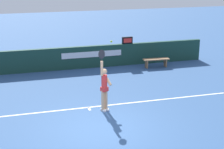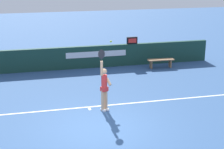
{
  "view_description": "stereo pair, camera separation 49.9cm",
  "coord_description": "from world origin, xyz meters",
  "px_view_note": "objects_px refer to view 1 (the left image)",
  "views": [
    {
      "loc": [
        -2.53,
        -10.38,
        5.23
      ],
      "look_at": [
        0.81,
        1.48,
        1.37
      ],
      "focal_mm": 57.25,
      "sensor_mm": 36.0,
      "label": 1
    },
    {
      "loc": [
        -2.05,
        -10.51,
        5.23
      ],
      "look_at": [
        0.81,
        1.48,
        1.37
      ],
      "focal_mm": 57.25,
      "sensor_mm": 36.0,
      "label": 2
    }
  ],
  "objects_px": {
    "tennis_ball": "(111,41)",
    "courtside_bench_near": "(156,61)",
    "speed_display": "(127,40)",
    "tennis_player": "(104,86)"
  },
  "relations": [
    {
      "from": "tennis_ball",
      "to": "courtside_bench_near",
      "type": "distance_m",
      "value": 6.83
    },
    {
      "from": "tennis_ball",
      "to": "courtside_bench_near",
      "type": "relative_size",
      "value": 0.05
    },
    {
      "from": "speed_display",
      "to": "tennis_ball",
      "type": "height_order",
      "value": "tennis_ball"
    },
    {
      "from": "speed_display",
      "to": "courtside_bench_near",
      "type": "bearing_deg",
      "value": -34.15
    },
    {
      "from": "speed_display",
      "to": "courtside_bench_near",
      "type": "distance_m",
      "value": 1.86
    },
    {
      "from": "speed_display",
      "to": "tennis_ball",
      "type": "distance_m",
      "value": 6.67
    },
    {
      "from": "speed_display",
      "to": "tennis_player",
      "type": "xyz_separation_m",
      "value": [
        -2.74,
        -5.74,
        -0.37
      ]
    },
    {
      "from": "speed_display",
      "to": "tennis_player",
      "type": "height_order",
      "value": "tennis_player"
    },
    {
      "from": "tennis_player",
      "to": "tennis_ball",
      "type": "bearing_deg",
      "value": -55.88
    },
    {
      "from": "courtside_bench_near",
      "to": "tennis_ball",
      "type": "bearing_deg",
      "value": -126.97
    }
  ]
}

